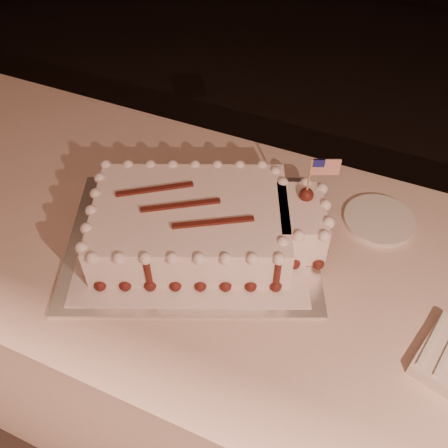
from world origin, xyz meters
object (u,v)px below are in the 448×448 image
at_px(banquet_table, 248,344).
at_px(sheet_cake, 205,223).
at_px(side_plate, 379,220).
at_px(cake_board, 192,239).

bearing_deg(banquet_table, sheet_cake, 177.49).
height_order(sheet_cake, side_plate, sheet_cake).
xyz_separation_m(cake_board, side_plate, (0.38, 0.24, 0.00)).
distance_m(banquet_table, side_plate, 0.50).
relative_size(cake_board, side_plate, 3.38).
height_order(banquet_table, cake_board, cake_board).
bearing_deg(banquet_table, side_plate, 44.62).
distance_m(sheet_cake, side_plate, 0.42).
relative_size(banquet_table, sheet_cake, 4.28).
xyz_separation_m(cake_board, sheet_cake, (0.03, 0.01, 0.06)).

